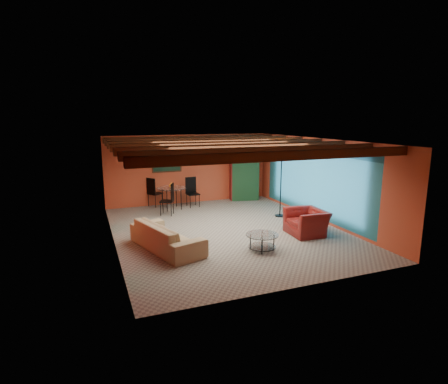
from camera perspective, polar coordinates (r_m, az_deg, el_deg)
name	(u,v)px	position (r m, az deg, el deg)	size (l,w,h in m)	color
room	(225,152)	(10.63, 0.17, 6.31)	(6.52, 8.01, 2.71)	gray
sofa	(167,236)	(9.53, -9.02, -6.84)	(2.41, 0.94, 0.70)	#9C8764
armchair	(306,222)	(10.84, 12.85, -4.63)	(1.13, 0.98, 0.73)	maroon
coffee_table	(262,242)	(9.42, 6.01, -7.84)	(0.84, 0.84, 0.43)	silver
dining_table	(172,194)	(13.55, -8.24, -0.34)	(2.17, 2.17, 1.13)	white
armoire	(243,177)	(14.95, 3.00, 2.36)	(1.07, 0.53, 1.88)	maroon
floor_lamp	(281,186)	(12.49, 8.93, 0.95)	(0.44, 0.44, 2.13)	black
ceiling_fan	(227,152)	(10.53, 0.40, 6.25)	(1.50, 1.50, 0.44)	#472614
painting	(167,163)	(14.13, -9.00, 4.59)	(1.05, 0.03, 0.65)	black
potted_plant	(243,149)	(14.80, 3.05, 6.82)	(0.41, 0.35, 0.45)	#26661E
vase	(171,176)	(13.43, -8.32, 2.45)	(0.19, 0.19, 0.20)	orange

